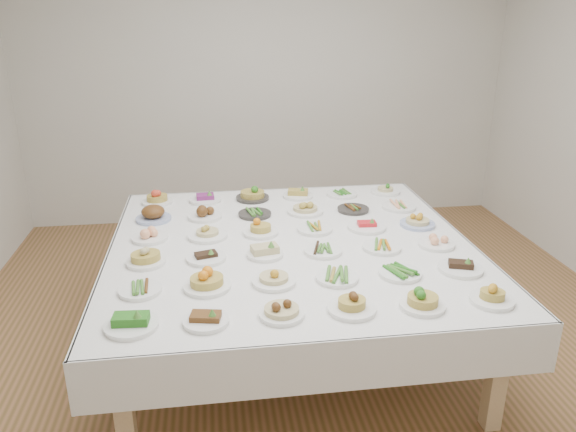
{
  "coord_description": "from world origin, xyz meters",
  "views": [
    {
      "loc": [
        -0.61,
        -3.32,
        2.18
      ],
      "look_at": [
        -0.13,
        0.12,
        0.88
      ],
      "focal_mm": 35.0,
      "sensor_mm": 36.0,
      "label": 1
    }
  ],
  "objects": [
    {
      "name": "room_envelope",
      "position": [
        0.0,
        0.0,
        1.83
      ],
      "size": [
        5.02,
        5.02,
        2.81
      ],
      "color": "#95623E",
      "rests_on": "ground"
    },
    {
      "name": "display_table",
      "position": [
        -0.13,
        -0.03,
        0.69
      ],
      "size": [
        2.32,
        2.32,
        0.75
      ],
      "color": "white",
      "rests_on": "ground"
    },
    {
      "name": "dish_0",
      "position": [
        -1.03,
        -0.93,
        0.79
      ],
      "size": [
        0.25,
        0.25,
        0.11
      ],
      "color": "white",
      "rests_on": "display_table"
    },
    {
      "name": "dish_1",
      "position": [
        -0.67,
        -0.94,
        0.78
      ],
      "size": [
        0.22,
        0.22,
        0.09
      ],
      "color": "white",
      "rests_on": "display_table"
    },
    {
      "name": "dish_2",
      "position": [
        -0.31,
        -0.93,
        0.81
      ],
      "size": [
        0.22,
        0.22,
        0.12
      ],
      "color": "white",
      "rests_on": "display_table"
    },
    {
      "name": "dish_3",
      "position": [
        0.05,
        -0.92,
        0.81
      ],
      "size": [
        0.24,
        0.24,
        0.13
      ],
      "color": "white",
      "rests_on": "display_table"
    },
    {
      "name": "dish_4",
      "position": [
        0.41,
        -0.94,
        0.81
      ],
      "size": [
        0.23,
        0.23,
        0.13
      ],
      "color": "white",
      "rests_on": "display_table"
    },
    {
      "name": "dish_5",
      "position": [
        0.78,
        -0.94,
        0.8
      ],
      "size": [
        0.22,
        0.22,
        0.12
      ],
      "color": "white",
      "rests_on": "display_table"
    },
    {
      "name": "dish_6",
      "position": [
        -1.02,
        -0.58,
        0.77
      ],
      "size": [
        0.23,
        0.23,
        0.05
      ],
      "color": "white",
      "rests_on": "display_table"
    },
    {
      "name": "dish_7",
      "position": [
        -0.67,
        -0.58,
        0.83
      ],
      "size": [
        0.28,
        0.27,
        0.16
      ],
      "color": "white",
      "rests_on": "display_table"
    },
    {
      "name": "dish_8",
      "position": [
        -0.3,
        -0.57,
        0.81
      ],
      "size": [
        0.24,
        0.24,
        0.13
      ],
      "color": "white",
      "rests_on": "display_table"
    },
    {
      "name": "dish_9",
      "position": [
        0.05,
        -0.58,
        0.78
      ],
      "size": [
        0.26,
        0.23,
        0.06
      ],
      "color": "white",
      "rests_on": "display_table"
    },
    {
      "name": "dish_10",
      "position": [
        0.42,
        -0.58,
        0.78
      ],
      "size": [
        0.26,
        0.24,
        0.06
      ],
      "color": "white",
      "rests_on": "display_table"
    },
    {
      "name": "dish_11",
      "position": [
        0.78,
        -0.57,
        0.79
      ],
      "size": [
        0.25,
        0.25,
        0.1
      ],
      "color": "white",
      "rests_on": "display_table"
    },
    {
      "name": "dish_12",
      "position": [
        -1.02,
        -0.21,
        0.81
      ],
      "size": [
        0.24,
        0.23,
        0.14
      ],
      "color": "white",
      "rests_on": "display_table"
    },
    {
      "name": "dish_13",
      "position": [
        -0.67,
        -0.21,
        0.78
      ],
      "size": [
        0.24,
        0.24,
        0.09
      ],
      "color": "white",
      "rests_on": "display_table"
    },
    {
      "name": "dish_14",
      "position": [
        -0.31,
        -0.2,
        0.79
      ],
      "size": [
        0.22,
        0.22,
        0.1
      ],
      "color": "white",
      "rests_on": "display_table"
    },
    {
      "name": "dish_15",
      "position": [
        0.05,
        -0.21,
        0.77
      ],
      "size": [
        0.23,
        0.23,
        0.05
      ],
      "color": "white",
      "rests_on": "display_table"
    },
    {
      "name": "dish_16",
      "position": [
        0.42,
        -0.21,
        0.77
      ],
      "size": [
        0.24,
        0.24,
        0.06
      ],
      "color": "white",
      "rests_on": "display_table"
    },
    {
      "name": "dish_17",
      "position": [
        0.78,
        -0.2,
        0.79
      ],
      "size": [
        0.23,
        0.23,
        0.1
      ],
      "color": "white",
      "rests_on": "display_table"
    },
    {
      "name": "dish_18",
      "position": [
        -1.03,
        0.16,
        0.79
      ],
      "size": [
        0.23,
        0.23,
        0.1
      ],
      "color": "white",
      "rests_on": "display_table"
    },
    {
      "name": "dish_19",
      "position": [
        -0.66,
        0.14,
        0.81
      ],
      "size": [
        0.26,
        0.26,
        0.13
      ],
      "color": "white",
      "rests_on": "display_table"
    },
    {
      "name": "dish_20",
      "position": [
        -0.31,
        0.15,
        0.81
      ],
      "size": [
        0.23,
        0.23,
        0.13
      ],
      "color": "white",
      "rests_on": "display_table"
    },
    {
      "name": "dish_21",
      "position": [
        0.06,
        0.16,
        0.77
      ],
      "size": [
        0.24,
        0.24,
        0.05
      ],
      "color": "white",
      "rests_on": "display_table"
    },
    {
      "name": "dish_22",
      "position": [
        0.42,
        0.15,
        0.79
      ],
      "size": [
        0.26,
        0.26,
        0.1
      ],
      "color": "white",
      "rests_on": "display_table"
    },
    {
      "name": "dish_23",
      "position": [
        0.79,
        0.15,
        0.81
      ],
      "size": [
        0.24,
        0.24,
        0.13
      ],
      "color": "#4C66B2",
      "rests_on": "display_table"
    },
    {
      "name": "dish_24",
      "position": [
        -1.04,
        0.52,
        0.81
      ],
      "size": [
        0.25,
        0.25,
        0.13
      ],
      "color": "#4C66B2",
      "rests_on": "display_table"
    },
    {
      "name": "dish_25",
      "position": [
        -0.68,
        0.51,
        0.8
      ],
      "size": [
        0.24,
        0.24,
        0.11
      ],
      "color": "white",
      "rests_on": "display_table"
    },
    {
      "name": "dish_26",
      "position": [
        -0.32,
        0.51,
        0.78
      ],
      "size": [
        0.24,
        0.24,
        0.06
      ],
      "color": "#2C2927",
      "rests_on": "display_table"
    },
    {
      "name": "dish_27",
      "position": [
        0.06,
        0.52,
        0.82
      ],
      "size": [
        0.28,
        0.28,
        0.15
      ],
      "color": "white",
      "rests_on": "display_table"
    },
    {
      "name": "dish_28",
      "position": [
        0.42,
        0.51,
        0.77
      ],
      "size": [
        0.23,
        0.23,
        0.05
      ],
      "color": "#2C2927",
      "rests_on": "display_table"
    },
    {
      "name": "dish_29",
      "position": [
        0.78,
        0.51,
        0.77
      ],
      "size": [
        0.25,
        0.25,
        0.06
      ],
      "color": "white",
      "rests_on": "display_table"
    },
    {
      "name": "dish_30",
      "position": [
        -1.04,
        0.89,
        0.82
      ],
      "size": [
        0.24,
        0.23,
        0.15
      ],
      "color": "white",
      "rests_on": "display_table"
    },
    {
      "name": "dish_31",
      "position": [
        -0.67,
        0.88,
        0.79
      ],
      "size": [
        0.25,
        0.25,
        0.1
      ],
      "color": "white",
      "rests_on": "display_table"
    },
    {
      "name": "dish_32",
      "position": [
        -0.3,
        0.88,
        0.83
      ],
      "size": [
        0.26,
        0.26,
        0.16
      ],
      "color": "#2C2927",
      "rests_on": "display_table"
    },
    {
      "name": "dish_33",
      "position": [
        0.06,
        0.88,
        0.79
      ],
      "size": [
        0.24,
        0.24,
        0.1
      ],
      "color": "white",
      "rests_on": "display_table"
    },
    {
      "name": "dish_34",
      "position": [
        0.42,
        0.87,
        0.77
      ],
      "size": [
        0.24,
        0.24,
        0.05
      ],
      "color": "white",
      "rests_on": "display_table"
    },
    {
      "name": "dish_35",
      "position": [
        0.79,
        0.89,
        0.8
      ],
      "size": [
        0.23,
        0.23,
        0.11
      ],
      "color": "white",
      "rests_on": "display_table"
    }
  ]
}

